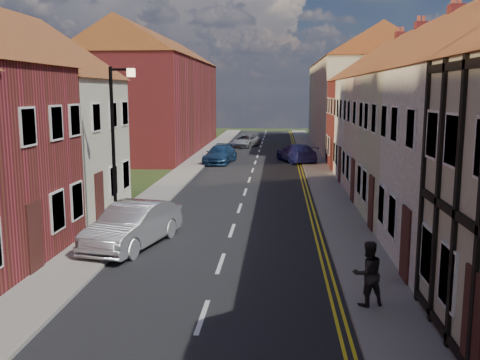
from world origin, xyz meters
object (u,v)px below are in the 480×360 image
car_distant (245,141)px  pedestrian_right (368,273)px  lamppost (116,144)px  car_mid (133,225)px  car_far (220,154)px  car_far_b (297,153)px

car_distant → pedestrian_right: bearing=-63.9°
lamppost → pedestrian_right: 9.73m
car_mid → car_far: car_mid is taller
car_far → pedestrian_right: 27.60m
pedestrian_right → lamppost: bearing=-52.9°
car_distant → car_far_b: (4.60, -10.98, 0.11)m
lamppost → car_far: (1.20, 21.57, -2.87)m
car_mid → car_distant: size_ratio=1.08×
car_mid → car_distant: bearing=101.2°
lamppost → car_distant: size_ratio=1.40×
lamppost → car_far: bearing=86.8°
car_mid → car_far_b: 23.81m
pedestrian_right → car_distant: bearing=-100.9°
lamppost → car_far_b: bearing=73.0°
lamppost → car_far: lamppost is taller
lamppost → pedestrian_right: lamppost is taller
lamppost → car_far_b: size_ratio=1.23×
lamppost → pedestrian_right: size_ratio=3.71×
lamppost → car_mid: size_ratio=1.30×
lamppost → car_mid: bearing=-30.4°
car_distant → lamppost: bearing=-75.8°
car_far → car_mid: bearing=-84.2°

